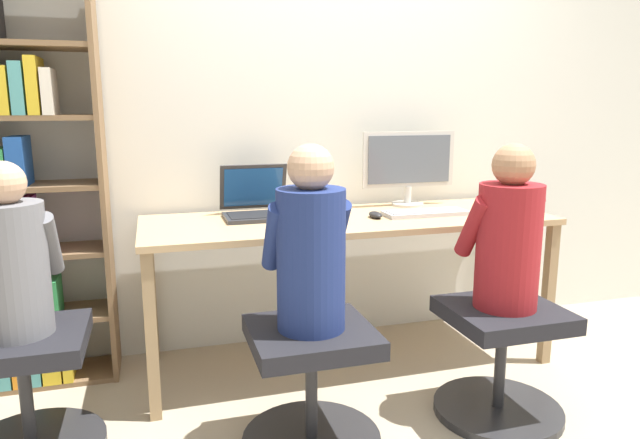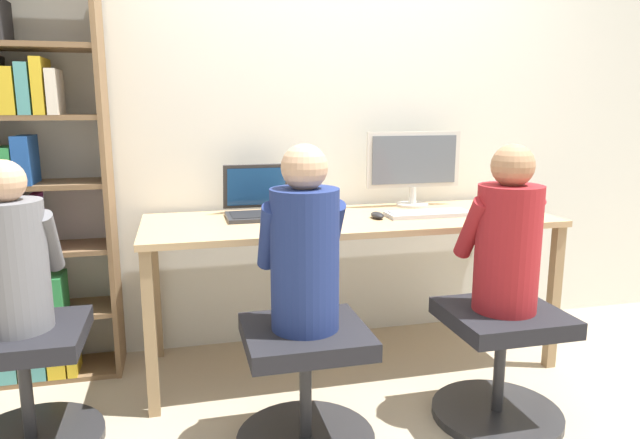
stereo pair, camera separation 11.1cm
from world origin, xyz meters
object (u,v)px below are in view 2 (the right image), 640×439
office_chair_left (500,360)px  office_chair_right (306,382)px  person_at_laptop (304,248)px  person_near_shelf (12,256)px  desktop_monitor (414,165)px  laptop (260,206)px  bookshelf (11,195)px  office_chair_side (25,384)px  person_at_monitor (507,238)px  keyboard (428,214)px

office_chair_left → office_chair_right: (-0.85, 0.01, 0.00)m
person_at_laptop → person_near_shelf: size_ratio=1.09×
desktop_monitor → laptop: size_ratio=1.58×
desktop_monitor → person_at_laptop: person_at_laptop is taller
desktop_monitor → laptop: bearing=-174.2°
office_chair_right → bookshelf: bookshelf is taller
bookshelf → laptop: bearing=-2.6°
office_chair_right → bookshelf: size_ratio=0.29×
office_chair_left → office_chair_side: 1.93m
person_at_laptop → person_near_shelf: (-1.06, 0.25, -0.03)m
person_at_monitor → person_near_shelf: bearing=172.4°
desktop_monitor → person_at_monitor: 0.94m
office_chair_left → person_at_laptop: bearing=179.2°
office_chair_side → keyboard: bearing=11.4°
keyboard → office_chair_side: size_ratio=0.79×
office_chair_side → bookshelf: bearing=103.2°
person_at_monitor → laptop: bearing=137.2°
laptop → person_near_shelf: person_near_shelf is taller
office_chair_side → person_near_shelf: size_ratio=0.86×
laptop → bookshelf: size_ratio=0.18×
person_at_laptop → person_at_monitor: bearing=-0.4°
laptop → person_at_laptop: size_ratio=0.49×
keyboard → office_chair_side: bearing=-168.6°
person_at_monitor → bookshelf: bookshelf is taller
desktop_monitor → person_at_monitor: size_ratio=0.79×
office_chair_left → office_chair_side: size_ratio=1.00×
bookshelf → keyboard: bearing=-7.4°
person_at_monitor → person_at_laptop: size_ratio=0.98×
office_chair_left → bookshelf: 2.33m
laptop → person_at_laptop: bearing=-86.4°
office_chair_right → laptop: bearing=93.6°
office_chair_side → person_near_shelf: bearing=90.0°
desktop_monitor → person_near_shelf: (-1.88, -0.66, -0.22)m
desktop_monitor → office_chair_right: size_ratio=0.98×
keyboard → office_chair_right: size_ratio=0.79×
keyboard → office_chair_right: 1.13m
laptop → bookshelf: 1.16m
keyboard → bookshelf: bearing=172.6°
office_chair_left → bookshelf: bearing=156.6°
desktop_monitor → bookshelf: bearing=-179.0°
office_chair_left → person_near_shelf: (-1.91, 0.26, 0.51)m
bookshelf → office_chair_side: size_ratio=3.47×
office_chair_left → person_at_monitor: size_ratio=0.80×
keyboard → bookshelf: bookshelf is taller
laptop → office_chair_left: 1.35m
office_chair_left → person_near_shelf: size_ratio=0.86×
keyboard → person_at_laptop: 1.00m
office_chair_right → person_at_monitor: (0.85, -0.00, 0.53)m
keyboard → person_near_shelf: bearing=-168.7°
bookshelf → office_chair_side: (0.15, -0.63, -0.65)m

